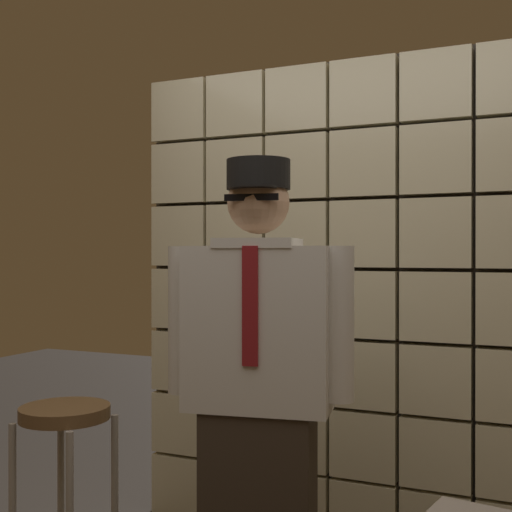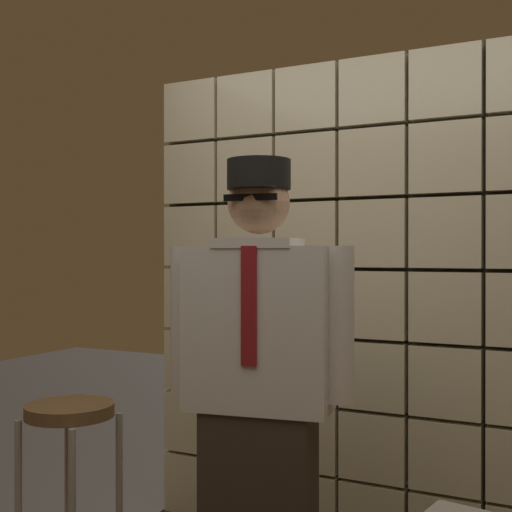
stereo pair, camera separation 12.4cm
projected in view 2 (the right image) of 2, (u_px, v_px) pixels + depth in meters
glass_block_wall at (374, 304)px, 3.16m from camera, size 2.37×0.10×2.37m
standing_person at (259, 390)px, 2.42m from camera, size 0.70×0.34×1.75m
bar_stool at (70, 459)px, 2.57m from camera, size 0.34×0.34×0.83m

